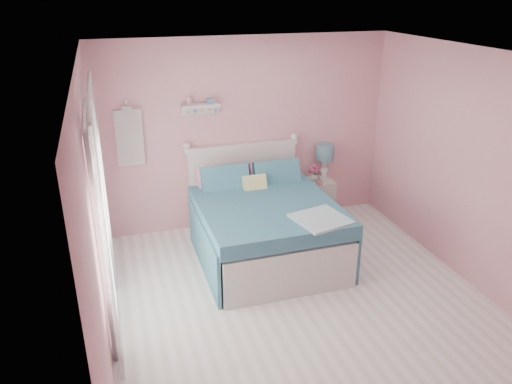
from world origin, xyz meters
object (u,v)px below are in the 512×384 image
nightstand (318,199)px  vase (314,176)px  bed (263,225)px  table_lamp (325,155)px  teacup (319,183)px

nightstand → vase: 0.37m
bed → vase: bearing=37.6°
nightstand → table_lamp: bearing=31.8°
vase → table_lamp: bearing=21.2°
teacup → nightstand: bearing=67.3°
bed → teacup: bearing=30.9°
nightstand → bed: bearing=-143.7°
table_lamp → teacup: (-0.19, -0.25, -0.31)m
teacup → bed: bearing=-148.4°
vase → teacup: vase is taller
nightstand → teacup: size_ratio=6.10×
table_lamp → vase: 0.35m
nightstand → vase: (-0.08, -0.01, 0.36)m
bed → vase: 1.31m
vase → teacup: bearing=-87.2°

